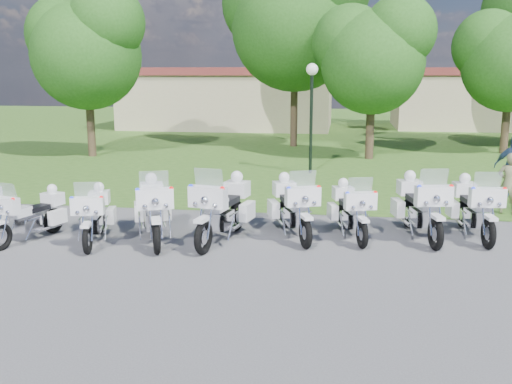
# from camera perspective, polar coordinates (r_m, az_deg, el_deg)

# --- Properties ---
(ground) EXTENTS (100.00, 100.00, 0.00)m
(ground) POSITION_cam_1_polar(r_m,az_deg,el_deg) (12.53, -0.44, -5.38)
(ground) COLOR #4E4E52
(ground) RESTS_ON ground
(grass_lawn) EXTENTS (100.00, 48.00, 0.01)m
(grass_lawn) POSITION_cam_1_polar(r_m,az_deg,el_deg) (39.04, 5.86, 6.24)
(grass_lawn) COLOR #30581B
(grass_lawn) RESTS_ON ground
(motorcycle_1) EXTENTS (1.07, 2.07, 1.42)m
(motorcycle_1) POSITION_cam_1_polar(r_m,az_deg,el_deg) (13.76, -21.52, -2.08)
(motorcycle_1) COLOR black
(motorcycle_1) RESTS_ON ground
(motorcycle_2) EXTENTS (1.07, 2.18, 1.49)m
(motorcycle_2) POSITION_cam_1_polar(r_m,az_deg,el_deg) (13.18, -15.84, -2.16)
(motorcycle_2) COLOR black
(motorcycle_2) RESTS_ON ground
(motorcycle_3) EXTENTS (1.42, 2.43, 1.72)m
(motorcycle_3) POSITION_cam_1_polar(r_m,az_deg,el_deg) (12.97, -10.20, -1.68)
(motorcycle_3) COLOR black
(motorcycle_3) RESTS_ON ground
(motorcycle_4) EXTENTS (1.17, 2.62, 1.77)m
(motorcycle_4) POSITION_cam_1_polar(r_m,az_deg,el_deg) (12.77, -3.26, -1.62)
(motorcycle_4) COLOR black
(motorcycle_4) RESTS_ON ground
(motorcycle_5) EXTENTS (1.36, 2.36, 1.66)m
(motorcycle_5) POSITION_cam_1_polar(r_m,az_deg,el_deg) (13.15, 3.69, -1.44)
(motorcycle_5) COLOR black
(motorcycle_5) RESTS_ON ground
(motorcycle_6) EXTENTS (1.11, 2.21, 1.52)m
(motorcycle_6) POSITION_cam_1_polar(r_m,az_deg,el_deg) (13.25, 9.44, -1.74)
(motorcycle_6) COLOR black
(motorcycle_6) RESTS_ON ground
(motorcycle_7) EXTENTS (1.17, 2.53, 1.72)m
(motorcycle_7) POSITION_cam_1_polar(r_m,az_deg,el_deg) (13.59, 16.06, -1.34)
(motorcycle_7) COLOR black
(motorcycle_7) RESTS_ON ground
(motorcycle_8) EXTENTS (0.96, 2.44, 1.64)m
(motorcycle_8) POSITION_cam_1_polar(r_m,az_deg,el_deg) (14.03, 20.95, -1.40)
(motorcycle_8) COLOR black
(motorcycle_8) RESTS_ON ground
(lamp_post) EXTENTS (0.44, 0.44, 4.07)m
(lamp_post) POSITION_cam_1_polar(r_m,az_deg,el_deg) (21.40, 5.59, 10.05)
(lamp_post) COLOR black
(lamp_post) RESTS_ON ground
(tree_0) EXTENTS (5.62, 4.80, 7.50)m
(tree_0) POSITION_cam_1_polar(r_m,az_deg,el_deg) (26.96, -16.68, 13.95)
(tree_0) COLOR #38281C
(tree_0) RESTS_ON ground
(tree_1) EXTENTS (7.45, 6.35, 9.93)m
(tree_1) POSITION_cam_1_polar(r_m,az_deg,el_deg) (29.76, 3.84, 17.26)
(tree_1) COLOR #38281C
(tree_1) RESTS_ON ground
(tree_2) EXTENTS (5.21, 4.45, 6.95)m
(tree_2) POSITION_cam_1_polar(r_m,az_deg,el_deg) (25.59, 11.53, 13.53)
(tree_2) COLOR #38281C
(tree_2) RESTS_ON ground
(tree_3) EXTENTS (5.18, 4.42, 6.91)m
(tree_3) POSITION_cam_1_polar(r_m,az_deg,el_deg) (29.27, 24.11, 12.45)
(tree_3) COLOR #38281C
(tree_3) RESTS_ON ground
(building_west) EXTENTS (14.56, 8.32, 4.10)m
(building_west) POSITION_cam_1_polar(r_m,az_deg,el_deg) (40.63, -2.60, 9.42)
(building_west) COLOR tan
(building_west) RESTS_ON ground
(building_east) EXTENTS (11.44, 7.28, 4.10)m
(building_east) POSITION_cam_1_polar(r_m,az_deg,el_deg) (42.83, 21.17, 8.77)
(building_east) COLOR tan
(building_east) RESTS_ON ground
(bystander_a) EXTENTS (0.70, 0.57, 1.64)m
(bystander_a) POSITION_cam_1_polar(r_m,az_deg,el_deg) (16.55, 23.98, 0.75)
(bystander_a) COLOR #84865B
(bystander_a) RESTS_ON ground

